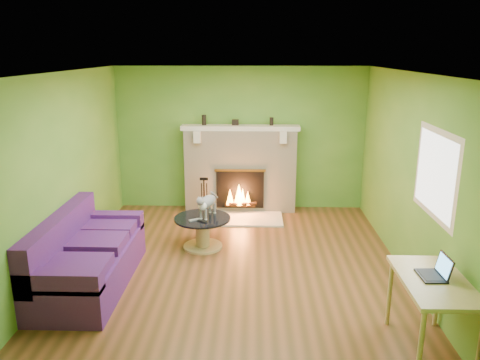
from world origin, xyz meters
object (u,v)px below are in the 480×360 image
Objects in this scene: sofa at (85,258)px; desk at (434,288)px; coffee_table at (203,230)px; cat at (208,204)px.

desk is at bearing -18.48° from sofa.
sofa is at bearing 161.52° from desk.
cat is at bearing 32.01° from coffee_table.
desk is 1.74× the size of cat.
desk is at bearing -45.01° from coffee_table.
sofa is 1.91m from cat.
sofa is 4.03m from desk.
sofa reaches higher than cat.
coffee_table is (1.34, 1.19, -0.08)m from sofa.
desk reaches higher than coffee_table.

